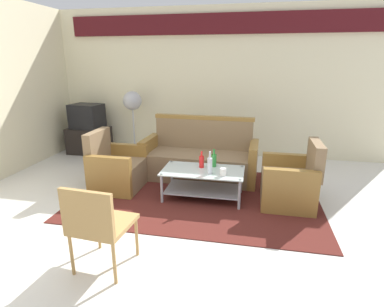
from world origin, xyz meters
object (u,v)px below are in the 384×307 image
at_px(bottle_green, 214,160).
at_px(armchair_left, 117,170).
at_px(pedestal_fan, 133,105).
at_px(cup, 223,172).
at_px(tv_stand, 89,140).
at_px(wicker_chair, 97,222).
at_px(couch, 200,159).
at_px(coffee_table, 203,180).
at_px(armchair_right, 290,183).
at_px(bottle_clear, 210,165).
at_px(bottle_red, 202,161).
at_px(television, 87,116).

bearing_deg(bottle_green, armchair_left, -177.23).
distance_m(bottle_green, pedestal_fan, 2.45).
bearing_deg(cup, armchair_left, 170.63).
xyz_separation_m(cup, pedestal_fan, (-1.96, 1.91, 0.55)).
relative_size(tv_stand, wicker_chair, 0.95).
height_order(couch, cup, couch).
bearing_deg(pedestal_fan, cup, -44.20).
bearing_deg(couch, coffee_table, 104.95).
distance_m(armchair_right, coffee_table, 1.15).
height_order(armchair_left, bottle_clear, armchair_left).
relative_size(couch, bottle_red, 7.86).
bearing_deg(couch, cup, 118.67).
distance_m(couch, coffee_table, 0.78).
relative_size(couch, pedestal_fan, 1.44).
distance_m(bottle_clear, bottle_green, 0.29).
bearing_deg(bottle_clear, pedestal_fan, 133.70).
height_order(bottle_clear, bottle_green, bottle_clear).
distance_m(cup, tv_stand, 3.48).
xyz_separation_m(armchair_right, bottle_red, (-1.19, 0.05, 0.21)).
xyz_separation_m(couch, armchair_right, (1.33, -0.71, -0.03)).
bearing_deg(bottle_clear, armchair_left, 171.13).
bearing_deg(tv_stand, bottle_clear, -33.48).
bearing_deg(armchair_right, armchair_left, 89.30).
bearing_deg(bottle_red, wicker_chair, -108.77).
bearing_deg(pedestal_fan, bottle_green, -41.22).
distance_m(couch, tv_stand, 2.64).
bearing_deg(pedestal_fan, coffee_table, -46.23).
bearing_deg(cup, pedestal_fan, 135.80).
bearing_deg(television, cup, 154.67).
bearing_deg(armchair_right, wicker_chair, 134.61).
relative_size(coffee_table, tv_stand, 1.38).
xyz_separation_m(bottle_clear, wicker_chair, (-0.76, -1.58, -0.03)).
xyz_separation_m(armchair_right, bottle_green, (-1.03, 0.12, 0.22)).
height_order(couch, bottle_green, couch).
height_order(coffee_table, bottle_green, bottle_green).
height_order(bottle_green, pedestal_fan, pedestal_fan).
height_order(coffee_table, bottle_red, bottle_red).
bearing_deg(coffee_table, bottle_green, 54.66).
distance_m(television, pedestal_fan, 1.00).
distance_m(armchair_right, television, 4.16).
relative_size(armchair_left, cup, 8.50).
xyz_separation_m(bottle_green, tv_stand, (-2.77, 1.53, -0.25)).
xyz_separation_m(couch, bottle_red, (0.13, -0.66, 0.18)).
distance_m(television, wicker_chair, 3.95).
relative_size(bottle_green, television, 0.39).
bearing_deg(pedestal_fan, couch, -33.28).
xyz_separation_m(armchair_left, bottle_green, (1.43, 0.07, 0.22)).
bearing_deg(couch, pedestal_fan, -31.08).
bearing_deg(coffee_table, wicker_chair, -110.96).
distance_m(bottle_red, bottle_clear, 0.27).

